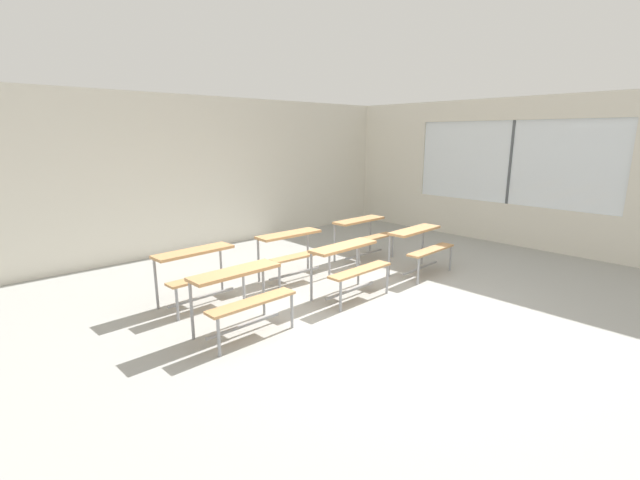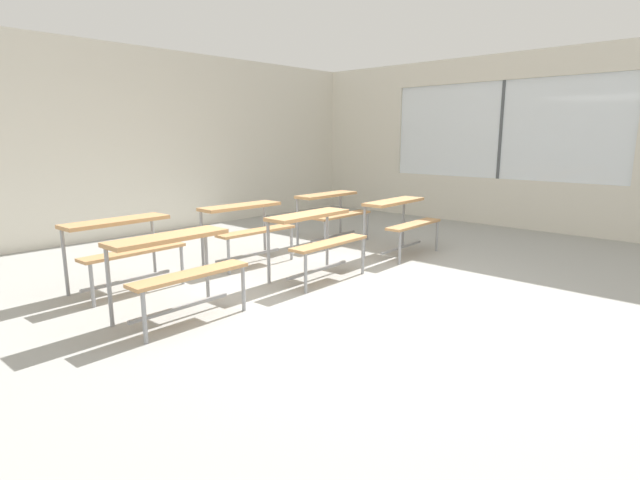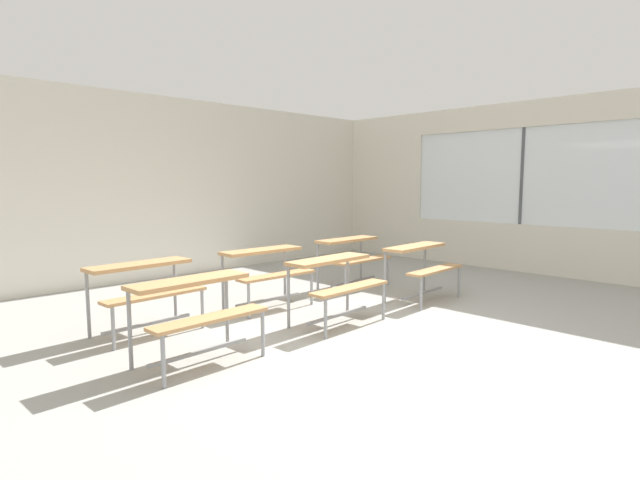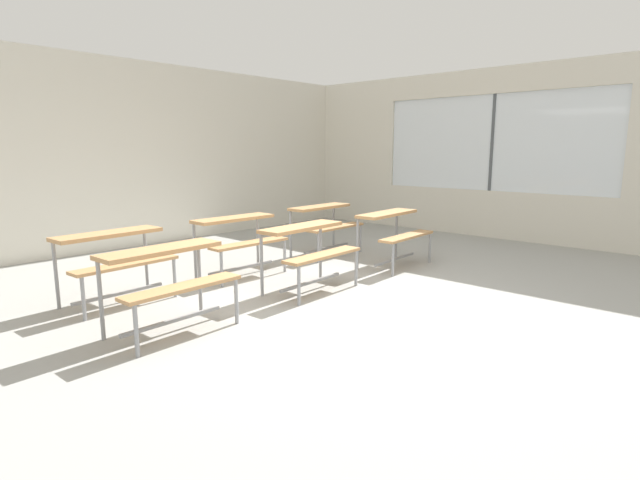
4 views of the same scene
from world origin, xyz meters
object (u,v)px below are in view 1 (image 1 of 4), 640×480
(desk_bench_r0c1, at_px, (349,259))
(desk_bench_r1c2, at_px, (363,229))
(desk_bench_r1c0, at_px, (199,264))
(desk_bench_r1c1, at_px, (293,245))
(desk_bench_r0c2, at_px, (420,240))
(desk_bench_r0c0, at_px, (241,287))

(desk_bench_r0c1, height_order, desk_bench_r1c2, same)
(desk_bench_r1c0, distance_m, desk_bench_r1c2, 3.30)
(desk_bench_r1c1, bearing_deg, desk_bench_r1c0, 179.86)
(desk_bench_r0c2, distance_m, desk_bench_r1c2, 1.22)
(desk_bench_r0c0, distance_m, desk_bench_r1c1, 2.03)
(desk_bench_r0c2, distance_m, desk_bench_r1c0, 3.56)
(desk_bench_r1c0, bearing_deg, desk_bench_r1c2, -2.71)
(desk_bench_r0c2, xyz_separation_m, desk_bench_r1c2, (-0.04, 1.22, 0.00))
(desk_bench_r1c1, xyz_separation_m, desk_bench_r1c2, (1.70, 0.04, 0.00))
(desk_bench_r1c2, bearing_deg, desk_bench_r0c1, -144.55)
(desk_bench_r1c2, bearing_deg, desk_bench_r0c2, -89.04)
(desk_bench_r1c1, bearing_deg, desk_bench_r0c1, -84.68)
(desk_bench_r0c2, height_order, desk_bench_r1c1, same)
(desk_bench_r0c2, height_order, desk_bench_r1c2, same)
(desk_bench_r0c0, xyz_separation_m, desk_bench_r1c2, (3.38, 1.16, 0.00))
(desk_bench_r0c1, bearing_deg, desk_bench_r1c2, 34.16)
(desk_bench_r0c0, distance_m, desk_bench_r0c2, 3.42)
(desk_bench_r0c1, bearing_deg, desk_bench_r1c0, 142.91)
(desk_bench_r0c0, height_order, desk_bench_r1c0, same)
(desk_bench_r0c0, distance_m, desk_bench_r1c0, 1.17)
(desk_bench_r1c0, bearing_deg, desk_bench_r1c1, -4.19)
(desk_bench_r0c2, bearing_deg, desk_bench_r1c2, 88.94)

